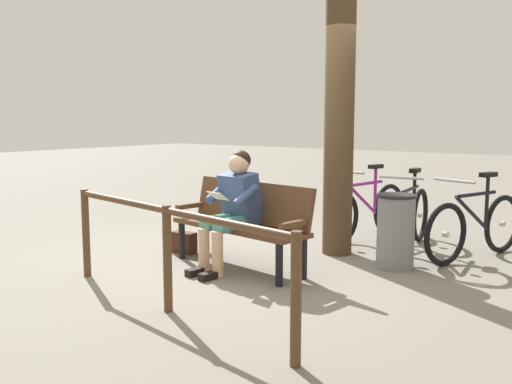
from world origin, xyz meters
name	(u,v)px	position (x,y,z in m)	size (l,w,h in m)	color
ground_plane	(226,264)	(0.00, 0.00, 0.00)	(40.00, 40.00, 0.00)	slate
bench	(244,218)	(-0.22, -0.03, 0.51)	(1.65, 0.72, 0.87)	#51331E
person_reading	(233,205)	(-0.21, 0.13, 0.66)	(0.53, 0.81, 1.20)	#334772
handbag	(183,242)	(0.70, -0.09, 0.12)	(0.30, 0.14, 0.24)	#3F1E14
tree_trunk	(340,92)	(-0.72, -1.10, 1.80)	(0.33, 0.33, 3.60)	#4C3823
litter_bin	(396,231)	(-1.50, -0.89, 0.38)	(0.39, 0.39, 0.76)	slate
bicycle_blue	(476,226)	(-2.05, -1.76, 0.36)	(0.67, 1.61, 0.94)	black
bicycle_purple	(409,219)	(-1.31, -1.75, 0.36)	(0.48, 1.68, 0.94)	black
bicycle_silver	(366,211)	(-0.66, -1.98, 0.36)	(0.49, 1.66, 0.94)	black
railing_fence	(167,239)	(-0.56, 1.41, 0.58)	(2.76, 0.57, 0.85)	#51331E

